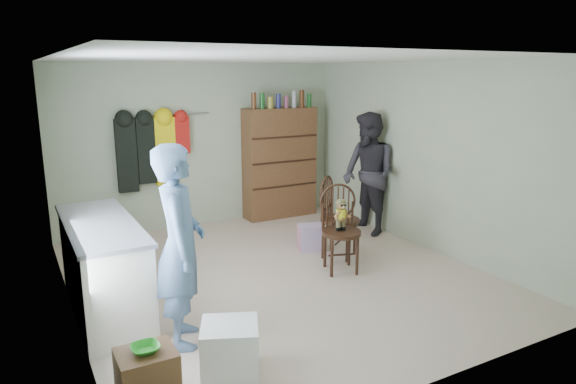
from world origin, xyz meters
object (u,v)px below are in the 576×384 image
counter (104,267)px  dresser (280,162)px  chair_front (340,223)px  chair_far (335,214)px

counter → dresser: bearing=35.7°
counter → chair_front: size_ratio=1.77×
counter → chair_front: chair_front is taller
counter → chair_far: bearing=4.6°
chair_front → dresser: (0.50, 2.49, 0.32)m
counter → chair_far: 2.93m
counter → dresser: (3.20, 2.30, 0.44)m
counter → chair_far: (2.92, 0.24, 0.10)m
chair_front → dresser: 2.56m
counter → dresser: size_ratio=0.89×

